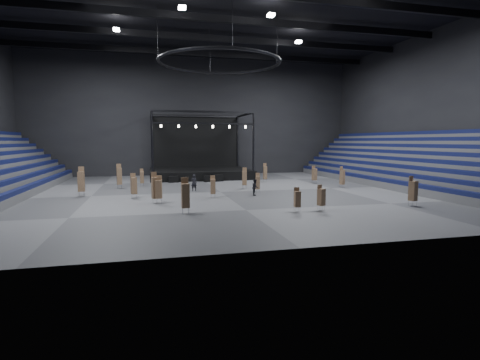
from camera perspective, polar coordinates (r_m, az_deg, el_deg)
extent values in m
plane|color=#535355|center=(38.61, -3.02, -1.83)|extent=(50.00, 50.00, 0.00)
cube|color=black|center=(40.34, -3.17, 24.42)|extent=(50.00, 42.00, 0.20)
cube|color=black|center=(59.14, -6.90, 9.57)|extent=(50.00, 0.20, 18.00)
cube|color=black|center=(18.44, 9.66, 17.71)|extent=(50.00, 0.20, 18.00)
cube|color=black|center=(49.57, 27.10, 9.68)|extent=(0.20, 42.00, 18.00)
cube|color=#0C0F35|center=(39.41, -29.88, -1.06)|extent=(0.59, 40.00, 0.40)
cube|color=#0C0F35|center=(39.60, -31.18, -0.01)|extent=(0.59, 40.00, 0.40)
cube|color=#0C0F35|center=(39.82, -32.47, 1.03)|extent=(0.59, 40.00, 0.40)
cube|color=#505053|center=(47.41, 23.31, -0.40)|extent=(7.20, 40.00, 0.75)
cube|color=#0C0F35|center=(45.46, 20.03, 0.20)|extent=(0.59, 40.00, 0.40)
cube|color=#505053|center=(47.65, 23.76, 0.06)|extent=(6.30, 40.00, 1.50)
cube|color=#0C0F35|center=(45.90, 21.00, 1.16)|extent=(0.59, 40.00, 0.40)
cube|color=#505053|center=(47.89, 24.21, 0.52)|extent=(5.40, 40.00, 2.25)
cube|color=#0C0F35|center=(46.37, 21.95, 2.09)|extent=(0.59, 40.00, 0.40)
cube|color=#505053|center=(48.14, 24.65, 0.98)|extent=(4.50, 40.00, 3.00)
cube|color=#0C0F35|center=(46.86, 22.88, 3.01)|extent=(0.59, 40.00, 0.40)
cube|color=#505053|center=(48.39, 25.09, 1.43)|extent=(3.60, 40.00, 3.75)
cube|color=#0C0F35|center=(47.37, 23.79, 3.91)|extent=(0.59, 40.00, 0.40)
cube|color=#505053|center=(48.65, 25.52, 1.87)|extent=(2.70, 40.00, 4.50)
cube|color=#0C0F35|center=(47.91, 24.69, 4.79)|extent=(0.59, 40.00, 0.40)
cube|color=#505053|center=(48.91, 25.95, 2.31)|extent=(1.80, 40.00, 5.25)
cube|color=#0C0F35|center=(48.47, 25.56, 5.64)|extent=(0.59, 40.00, 0.40)
cube|color=#505053|center=(49.18, 26.37, 2.75)|extent=(0.90, 40.00, 6.00)
cube|color=#0C0F35|center=(49.05, 26.42, 6.48)|extent=(0.59, 40.00, 0.40)
cube|color=black|center=(53.76, -6.09, 0.99)|extent=(14.00, 10.00, 1.20)
cube|color=black|center=(58.33, -6.77, 5.89)|extent=(13.30, 0.30, 8.00)
cylinder|color=black|center=(48.50, -13.21, 5.65)|extent=(0.24, 0.24, 7.80)
cylinder|color=black|center=(57.70, -13.30, 5.67)|extent=(0.24, 0.24, 7.80)
cylinder|color=black|center=(50.39, 2.06, 5.81)|extent=(0.24, 0.24, 7.80)
cylinder|color=black|center=(59.29, -0.37, 5.83)|extent=(0.24, 0.24, 7.80)
cube|color=black|center=(49.16, -5.47, 10.33)|extent=(13.40, 0.25, 0.25)
cube|color=black|center=(58.25, -6.79, 9.63)|extent=(13.40, 0.25, 0.25)
cube|color=black|center=(49.06, -5.46, 8.59)|extent=(13.40, 0.20, 0.20)
cylinder|color=white|center=(48.56, -11.95, 8.04)|extent=(0.24, 0.24, 0.35)
cylinder|color=white|center=(48.68, -9.34, 8.09)|extent=(0.24, 0.24, 0.35)
cylinder|color=white|center=(48.90, -6.74, 8.11)|extent=(0.24, 0.24, 0.35)
cylinder|color=white|center=(49.22, -4.17, 8.12)|extent=(0.24, 0.24, 0.35)
cylinder|color=white|center=(49.63, -1.64, 8.12)|extent=(0.24, 0.24, 0.35)
cylinder|color=white|center=(50.14, 0.84, 8.10)|extent=(0.24, 0.24, 0.35)
torus|color=black|center=(39.04, -3.12, 17.44)|extent=(12.30, 12.30, 0.30)
cylinder|color=black|center=(41.11, 5.66, 20.40)|extent=(0.04, 0.04, 5.00)
cylinder|color=black|center=(45.35, -4.62, 19.03)|extent=(0.04, 0.04, 5.00)
cylinder|color=black|center=(38.99, -12.48, 21.10)|extent=(0.04, 0.04, 5.00)
cylinder|color=black|center=(33.97, -1.12, 23.57)|extent=(0.04, 0.04, 5.00)
cube|color=black|center=(40.09, -3.16, 23.33)|extent=(49.00, 0.35, 0.70)
cube|color=black|center=(46.72, -4.84, 20.79)|extent=(49.00, 0.35, 0.70)
cube|color=black|center=(54.41, -6.22, 18.64)|extent=(49.00, 0.35, 0.70)
cube|color=white|center=(43.22, -18.32, 20.92)|extent=(0.60, 0.60, 0.25)
cube|color=white|center=(46.38, 8.90, 20.08)|extent=(0.60, 0.60, 0.25)
cube|color=white|center=(35.61, -8.82, 24.53)|extent=(0.60, 0.60, 0.25)
cube|color=white|center=(37.16, 4.73, 23.77)|extent=(0.60, 0.60, 0.25)
cube|color=black|center=(48.03, -10.11, 0.11)|extent=(1.32, 0.84, 0.82)
cube|color=black|center=(48.21, -4.81, 0.19)|extent=(1.24, 0.70, 0.80)
cube|color=black|center=(48.73, -3.38, 0.30)|extent=(1.40, 0.91, 0.86)
cylinder|color=silver|center=(43.31, -18.17, -0.98)|extent=(0.03, 0.03, 0.44)
cylinder|color=silver|center=(43.72, -18.12, -0.91)|extent=(0.03, 0.03, 0.44)
cylinder|color=silver|center=(43.28, -17.62, -0.97)|extent=(0.03, 0.03, 0.44)
cylinder|color=silver|center=(43.69, -17.58, -0.90)|extent=(0.03, 0.03, 0.44)
cube|color=#8C6B4D|center=(43.39, -17.92, 0.55)|extent=(0.61, 0.61, 1.83)
cube|color=#8C6B4D|center=(43.54, -17.99, 1.71)|extent=(0.51, 0.16, 1.01)
cylinder|color=silver|center=(35.38, -16.16, -2.44)|extent=(0.03, 0.03, 0.41)
cylinder|color=silver|center=(35.76, -16.13, -2.35)|extent=(0.03, 0.03, 0.41)
cylinder|color=silver|center=(35.36, -15.53, -2.42)|extent=(0.03, 0.03, 0.41)
cylinder|color=silver|center=(35.75, -15.51, -2.33)|extent=(0.03, 0.03, 0.41)
cube|color=#8C6B4D|center=(35.44, -15.88, -0.83)|extent=(0.61, 0.61, 1.53)
cube|color=#8C6B4D|center=(35.56, -16.00, 0.34)|extent=(0.47, 0.20, 0.84)
cylinder|color=silver|center=(46.79, 11.13, -0.31)|extent=(0.03, 0.03, 0.41)
cylinder|color=silver|center=(47.14, 10.93, -0.26)|extent=(0.03, 0.03, 0.41)
cylinder|color=silver|center=(46.96, 11.56, -0.30)|extent=(0.03, 0.03, 0.41)
cylinder|color=silver|center=(47.31, 11.36, -0.25)|extent=(0.03, 0.03, 0.41)
cube|color=#8C6B4D|center=(46.96, 11.27, 0.84)|extent=(0.57, 0.57, 1.44)
cube|color=#8C6B4D|center=(47.07, 11.14, 1.68)|extent=(0.48, 0.14, 0.79)
cylinder|color=silver|center=(37.94, 2.54, -1.70)|extent=(0.03, 0.03, 0.34)
cylinder|color=silver|center=(38.26, 2.41, -1.64)|extent=(0.03, 0.03, 0.34)
cylinder|color=silver|center=(38.04, 3.02, -1.68)|extent=(0.03, 0.03, 0.34)
cylinder|color=silver|center=(38.35, 2.88, -1.62)|extent=(0.03, 0.03, 0.34)
cube|color=#8C6B4D|center=(38.04, 2.72, -0.40)|extent=(0.49, 0.49, 1.34)
cube|color=#8C6B4D|center=(38.15, 2.70, 0.55)|extent=(0.40, 0.13, 0.74)
cylinder|color=silver|center=(44.76, -14.91, -0.72)|extent=(0.03, 0.03, 0.35)
cylinder|color=silver|center=(45.09, -14.90, -0.68)|extent=(0.03, 0.03, 0.35)
cylinder|color=silver|center=(44.75, -14.49, -0.71)|extent=(0.03, 0.03, 0.35)
cylinder|color=silver|center=(45.08, -14.48, -0.67)|extent=(0.03, 0.03, 0.35)
cube|color=#8C6B4D|center=(44.83, -14.72, 0.39)|extent=(0.45, 0.45, 1.37)
cube|color=#8C6B4D|center=(44.95, -14.76, 1.22)|extent=(0.40, 0.09, 0.75)
cylinder|color=silver|center=(32.91, 24.73, -3.33)|extent=(0.03, 0.03, 0.44)
cylinder|color=silver|center=(33.24, 24.29, -3.23)|extent=(0.03, 0.03, 0.44)
cylinder|color=silver|center=(33.17, 25.30, -3.29)|extent=(0.03, 0.03, 0.44)
cylinder|color=silver|center=(33.49, 24.85, -3.19)|extent=(0.03, 0.03, 0.44)
cube|color=#8C6B4D|center=(33.06, 24.87, -1.52)|extent=(0.67, 0.67, 1.59)
cube|color=#8C6B4D|center=(33.10, 24.61, -0.20)|extent=(0.50, 0.22, 0.88)
cylinder|color=silver|center=(32.13, -13.12, -3.19)|extent=(0.03, 0.03, 0.40)
cylinder|color=silver|center=(32.51, -13.13, -3.08)|extent=(0.03, 0.03, 0.40)
cylinder|color=silver|center=(32.14, -12.44, -3.17)|extent=(0.03, 0.03, 0.40)
cylinder|color=silver|center=(32.52, -12.45, -3.07)|extent=(0.03, 0.03, 0.40)
cube|color=#8C6B4D|center=(32.17, -12.83, -1.19)|extent=(0.62, 0.62, 1.80)
cube|color=#8C6B4D|center=(32.27, -12.99, 0.35)|extent=(0.46, 0.21, 0.99)
cylinder|color=silver|center=(31.91, -12.61, -3.21)|extent=(0.03, 0.03, 0.44)
cylinder|color=silver|center=(32.33, -12.62, -3.09)|extent=(0.03, 0.03, 0.44)
cylinder|color=silver|center=(31.92, -11.86, -3.19)|extent=(0.03, 0.03, 0.44)
cylinder|color=silver|center=(32.33, -11.88, -3.07)|extent=(0.03, 0.03, 0.44)
cube|color=#8C6B4D|center=(31.98, -12.28, -1.39)|extent=(0.59, 0.59, 1.54)
cube|color=#8C6B4D|center=(32.12, -12.27, -0.07)|extent=(0.51, 0.14, 0.85)
cylinder|color=silver|center=(34.41, -4.38, -2.48)|extent=(0.03, 0.03, 0.37)
cylinder|color=silver|center=(34.76, -4.48, -2.39)|extent=(0.03, 0.03, 0.37)
cylinder|color=silver|center=(34.47, -3.80, -2.46)|extent=(0.03, 0.03, 0.37)
cylinder|color=silver|center=(34.81, -3.90, -2.37)|extent=(0.03, 0.03, 0.37)
cube|color=#8C6B4D|center=(34.50, -4.15, -0.99)|extent=(0.49, 0.49, 1.37)
cube|color=#8C6B4D|center=(34.61, -4.18, 0.09)|extent=(0.43, 0.10, 0.75)
cylinder|color=silver|center=(40.87, 0.50, -1.10)|extent=(0.03, 0.03, 0.40)
cylinder|color=silver|center=(41.24, 0.37, -1.04)|extent=(0.03, 0.03, 0.40)
cylinder|color=silver|center=(40.97, 1.02, -1.09)|extent=(0.03, 0.03, 0.40)
cylinder|color=silver|center=(41.33, 0.88, -1.02)|extent=(0.03, 0.03, 0.40)
cube|color=#8C6B4D|center=(40.99, 0.69, 0.30)|extent=(0.61, 0.61, 1.55)
cube|color=#8C6B4D|center=(41.13, 0.71, 1.33)|extent=(0.46, 0.20, 0.85)
cylinder|color=silver|center=(27.95, 8.51, -4.51)|extent=(0.03, 0.03, 0.35)
cylinder|color=silver|center=(28.25, 8.26, -4.39)|extent=(0.03, 0.03, 0.35)
cylinder|color=silver|center=(28.07, 9.15, -4.47)|extent=(0.03, 0.03, 0.35)
cylinder|color=silver|center=(28.38, 8.89, -4.35)|extent=(0.03, 0.03, 0.35)
cube|color=#8C6B4D|center=(28.04, 8.73, -2.89)|extent=(0.44, 0.44, 1.18)
cube|color=#8C6B4D|center=(28.12, 8.62, -1.75)|extent=(0.41, 0.07, 0.65)
cylinder|color=silver|center=(38.38, -23.35, -2.01)|extent=(0.03, 0.03, 0.46)
cylinder|color=silver|center=(38.80, -23.24, -1.92)|extent=(0.03, 0.03, 0.46)
cylinder|color=silver|center=(38.31, -22.70, -2.00)|extent=(0.03, 0.03, 0.46)
cylinder|color=silver|center=(38.73, -22.61, -1.91)|extent=(0.03, 0.03, 0.46)
cube|color=#8C6B4D|center=(38.42, -23.04, -0.22)|extent=(0.57, 0.57, 1.89)
cube|color=#8C6B4D|center=(38.57, -23.03, 1.13)|extent=(0.53, 0.09, 1.04)
cylinder|color=silver|center=(43.41, 15.20, -0.92)|extent=(0.03, 0.03, 0.36)
cylinder|color=silver|center=(43.71, 14.98, -0.87)|extent=(0.03, 0.03, 0.36)
cylinder|color=silver|center=(43.58, 15.59, -0.91)|extent=(0.03, 0.03, 0.36)
cylinder|color=silver|center=(43.88, 15.37, -0.86)|extent=(0.03, 0.03, 0.36)
cube|color=#8C6B4D|center=(43.54, 15.32, 0.41)|extent=(0.55, 0.55, 1.64)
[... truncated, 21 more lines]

